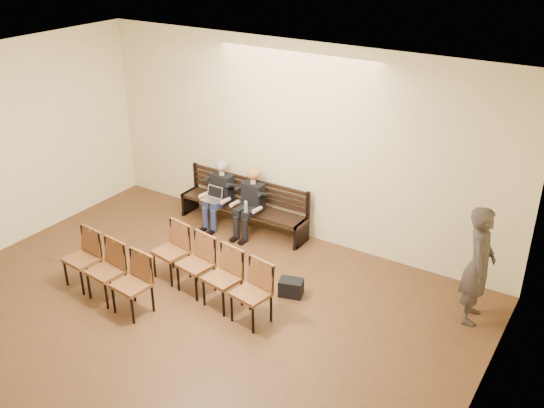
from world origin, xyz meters
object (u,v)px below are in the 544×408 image
Objects in this scene: passerby at (480,257)px; chair_row_front at (209,272)px; laptop at (211,201)px; bench at (243,216)px; water_bottle at (246,213)px; seated_woman at (250,206)px; seated_man at (219,195)px; chair_row_back at (106,272)px; bag at (291,288)px.

passerby is 3.91m from chair_row_front.
chair_row_front is (1.36, -1.83, -0.11)m from laptop.
water_bottle reaches higher than bench.
water_bottle is at bearing -0.51° from laptop.
seated_woman reaches higher than water_bottle.
seated_man is 0.84m from water_bottle.
seated_woman is at bearing 83.06° from chair_row_back.
seated_woman is at bearing 20.39° from laptop.
bag is 1.29m from chair_row_front.
laptop is 0.20× the size of chair_row_back.
seated_man is at bearing 96.61° from chair_row_back.
chair_row_front reaches higher than bench.
bag is (2.35, -1.33, -0.46)m from seated_man.
bag is 2.80m from passerby.
passerby is 0.91× the size of chair_row_front.
seated_man reaches higher than water_bottle.
bench is at bearing 154.79° from seated_woman.
chair_row_back is (-0.66, -2.89, -0.10)m from seated_woman.
chair_row_front is at bearing -144.28° from bag.
water_bottle is 2.72m from chair_row_back.
laptop is 1.50× the size of water_bottle.
seated_woman is 2.96m from chair_row_back.
seated_man is at bearing 75.85° from passerby.
chair_row_front is at bearing 38.44° from chair_row_back.
chair_row_back is (-0.40, -3.01, 0.24)m from bench.
seated_man is 0.69m from seated_woman.
water_bottle is (0.82, -0.04, -0.01)m from laptop.
laptop is 0.16× the size of passerby.
bench is at bearing 121.88° from chair_row_front.
chair_row_front is at bearing -67.61° from bench.
bench is 1.57× the size of chair_row_back.
passerby reaches higher than laptop.
seated_woman is (0.25, -0.12, 0.34)m from bench.
bench is 7.86× the size of laptop.
chair_row_back is (-0.75, -2.61, -0.10)m from water_bottle.
water_bottle is at bearing 79.78° from chair_row_back.
passerby is at bearing -2.27° from water_bottle.
bench is 0.44m from seated_woman.
seated_man is (-0.44, -0.12, 0.37)m from bench.
water_bottle is (0.10, -0.28, -0.00)m from seated_woman.
bench is at bearing 131.57° from water_bottle.
bench is 2.37m from chair_row_front.
bench is 2.40m from bag.
seated_man is 0.58× the size of passerby.
seated_man is at bearing 132.49° from chair_row_front.
passerby reaches higher than chair_row_front.
seated_man is 3.31× the size of bag.
seated_man is 0.53× the size of chair_row_front.
seated_woman is at bearing 75.00° from passerby.
bench is at bearing 39.58° from laptop.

